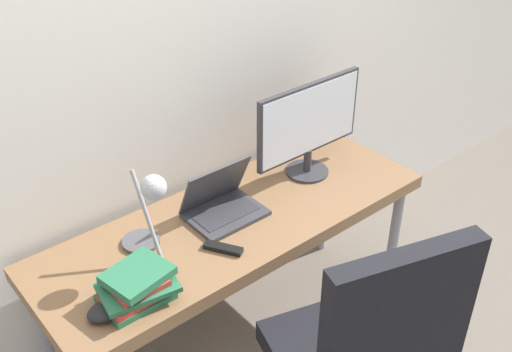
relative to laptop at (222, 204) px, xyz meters
The scene contains 9 objects.
wall_back 0.62m from the laptop, 85.01° to the left, with size 8.00×0.05×2.60m.
desk 0.13m from the laptop, 62.95° to the right, with size 1.70×0.60×0.72m.
laptop is the anchor object (origin of this frame).
monitor 0.53m from the laptop, ahead, with size 0.57×0.20×0.44m.
desk_lamp 0.41m from the laptop, behind, with size 0.15×0.27×0.38m.
office_chair 0.83m from the laptop, 89.88° to the right, with size 0.66×0.65×1.12m.
book_stack 0.56m from the laptop, 157.71° to the right, with size 0.28×0.22×0.12m.
tv_remote 0.24m from the laptop, 126.37° to the right, with size 0.11×0.15×0.02m.
game_controller 0.67m from the laptop, 161.82° to the right, with size 0.15×0.10×0.04m.
Camera 1 is at (-1.20, -1.27, 2.18)m, focal length 42.00 mm.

